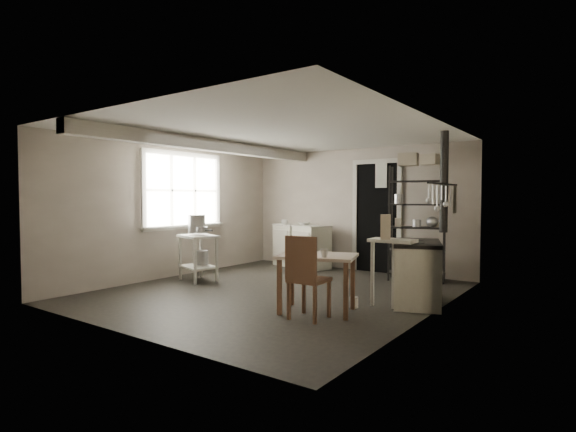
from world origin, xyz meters
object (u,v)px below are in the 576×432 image
Objects in this scene: shelf_rack at (417,223)px; flour_sack at (409,266)px; work_table at (317,281)px; chair at (309,276)px; prep_table at (198,257)px; stove at (417,270)px; stockpot at (197,224)px; base_cabinets at (301,244)px.

shelf_rack is 3.85× the size of flour_sack.
chair is (0.08, -0.30, 0.10)m from work_table.
chair is at bearing -91.41° from flour_sack.
chair is at bearing -107.69° from shelf_rack.
stove is (3.49, 0.55, 0.04)m from prep_table.
stockpot reaches higher than flour_sack.
base_cabinets is (0.55, 2.23, 0.06)m from prep_table.
shelf_rack is (2.93, 2.11, 0.55)m from prep_table.
chair reaches higher than stove.
stockpot is 3.59m from flour_sack.
base_cabinets is at bearing 76.02° from prep_table.
stockpot reaches higher than stove.
prep_table is 1.54× the size of flour_sack.
flour_sack is at bearing 85.29° from chair.
stockpot is at bearing 158.83° from chair.
prep_table is 2.72m from work_table.
shelf_rack is 1.86× the size of stove.
flour_sack is (0.15, 2.63, -0.14)m from work_table.
stockpot is 2.33m from base_cabinets.
work_table is at bearing 101.87° from chair.
shelf_rack reaches higher than prep_table.
base_cabinets is (0.62, 2.20, -0.48)m from stockpot.
stove is 1.12× the size of work_table.
stove reaches higher than prep_table.
base_cabinets is 3.80m from chair.
work_table is at bearing -36.54° from base_cabinets.
prep_table is at bearing 168.80° from stove.
chair reaches higher than flour_sack.
prep_table reaches higher than flour_sack.
stockpot is 3.63m from stove.
stockpot is at bearing -89.27° from base_cabinets.
shelf_rack reaches higher than stove.
shelf_rack is 0.72m from flour_sack.
stove is (0.56, -1.56, -0.51)m from shelf_rack.
base_cabinets is at bearing 175.62° from flour_sack.
prep_table is at bearing 167.83° from work_table.
chair reaches higher than work_table.
prep_table is 3.54m from stove.
shelf_rack is at bearing 13.66° from base_cabinets.
stockpot is 3.65m from shelf_rack.
stove is 1.40m from work_table.
stockpot is at bearing 167.50° from work_table.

